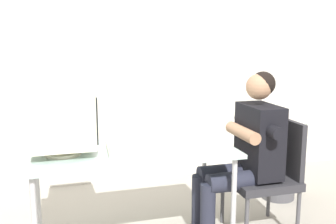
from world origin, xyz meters
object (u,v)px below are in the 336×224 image
at_px(desk, 132,158).
at_px(person_seated, 246,150).
at_px(keyboard, 120,147).
at_px(office_chair, 269,171).
at_px(crt_monitor, 62,120).
at_px(potted_plant, 279,164).

xyz_separation_m(desk, person_seated, (0.85, -0.04, -0.00)).
relative_size(keyboard, person_seated, 0.36).
bearing_deg(office_chair, crt_monitor, 178.15).
distance_m(person_seated, potted_plant, 0.90).
height_order(person_seated, potted_plant, person_seated).
relative_size(office_chair, potted_plant, 1.12).
height_order(crt_monitor, person_seated, person_seated).
bearing_deg(person_seated, crt_monitor, 177.86).
relative_size(crt_monitor, potted_plant, 0.55).
height_order(office_chair, person_seated, person_seated).
bearing_deg(desk, person_seated, -2.47).
relative_size(person_seated, potted_plant, 1.60).
relative_size(desk, potted_plant, 1.82).
xyz_separation_m(desk, crt_monitor, (-0.45, 0.01, 0.29)).
bearing_deg(crt_monitor, keyboard, 3.21).
bearing_deg(person_seated, desk, 177.53).
distance_m(crt_monitor, keyboard, 0.43).
bearing_deg(keyboard, desk, -22.59).
relative_size(keyboard, office_chair, 0.52).
xyz_separation_m(desk, keyboard, (-0.08, 0.03, 0.07)).
bearing_deg(keyboard, office_chair, -3.53).
distance_m(keyboard, potted_plant, 1.68).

